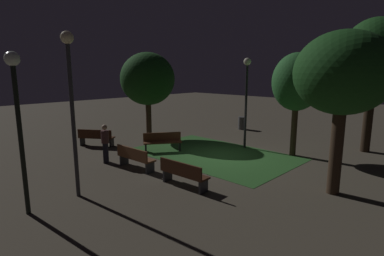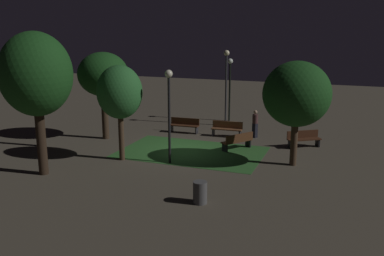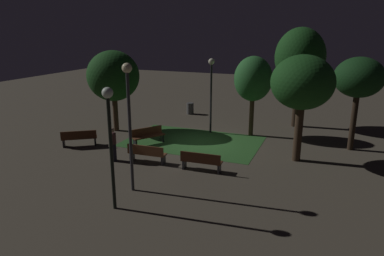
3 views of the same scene
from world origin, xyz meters
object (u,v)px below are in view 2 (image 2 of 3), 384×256
object	(u,v)px
tree_lawn_side	(36,75)
tree_tall_center	(35,78)
lamp_post_plaza_west	(169,100)
lamp_post_near_wall	(226,75)
bench_by_lamp	(304,138)
tree_back_right	(297,94)
bench_back_row	(238,141)
trash_bin	(200,192)
bench_corner	(227,128)
lamp_post_plaza_east	(230,78)
bench_front_left	(184,125)
pedestrian	(255,123)
tree_near_wall	(103,75)
tree_left_canopy	(120,93)

from	to	relation	value
tree_lawn_side	tree_tall_center	bearing A→B (deg)	-48.98
lamp_post_plaza_west	lamp_post_near_wall	world-z (taller)	lamp_post_near_wall
lamp_post_plaza_west	lamp_post_near_wall	xyz separation A→B (m)	(-0.25, -8.52, 0.27)
bench_by_lamp	tree_back_right	xyz separation A→B (m)	(0.10, 3.30, 2.84)
bench_back_row	bench_by_lamp	size ratio (longest dim) A/B	1.00
lamp_post_plaza_west	trash_bin	world-z (taller)	lamp_post_plaza_west
bench_corner	bench_back_row	distance (m)	2.83
bench_corner	bench_back_row	xyz separation A→B (m)	(-1.31, 2.52, 0.00)
lamp_post_plaza_east	trash_bin	xyz separation A→B (m)	(-2.84, 13.97, -2.49)
trash_bin	lamp_post_near_wall	bearing A→B (deg)	-77.90
bench_front_left	lamp_post_plaza_west	distance (m)	6.51
bench_by_lamp	lamp_post_plaza_west	size ratio (longest dim) A/B	0.40
bench_corner	bench_back_row	size ratio (longest dim) A/B	1.04
bench_back_row	lamp_post_plaza_west	xyz separation A→B (m)	(2.44, 3.29, 2.52)
bench_back_row	pedestrian	distance (m)	2.88
bench_front_left	lamp_post_near_wall	size ratio (longest dim) A/B	0.38
bench_front_left	tree_near_wall	bearing A→B (deg)	38.19
bench_corner	bench_by_lamp	size ratio (longest dim) A/B	1.03
bench_by_lamp	lamp_post_plaza_west	xyz separation A→B (m)	(5.60, 5.01, 2.52)
tree_near_wall	lamp_post_plaza_east	size ratio (longest dim) A/B	1.17
lamp_post_plaza_west	trash_bin	xyz separation A→B (m)	(-2.93, 3.98, -2.58)
bench_front_left	tree_tall_center	xyz separation A→B (m)	(6.14, 5.55, 3.19)
tree_left_canopy	tree_back_right	size ratio (longest dim) A/B	0.95
lamp_post_plaza_west	tree_tall_center	bearing A→B (deg)	-1.86
bench_front_left	trash_bin	xyz separation A→B (m)	(-4.48, 9.78, -0.07)
lamp_post_near_wall	pedestrian	xyz separation A→B (m)	(-2.46, 2.39, -2.42)
bench_corner	lamp_post_plaza_east	distance (m)	4.95
bench_back_row	lamp_post_plaza_west	bearing A→B (deg)	53.44
tree_left_canopy	tree_near_wall	world-z (taller)	tree_near_wall
lamp_post_plaza_west	lamp_post_plaza_east	xyz separation A→B (m)	(-0.08, -9.99, -0.09)
bench_front_left	lamp_post_plaza_west	xyz separation A→B (m)	(-1.55, 5.80, 2.52)
bench_corner	tree_back_right	size ratio (longest dim) A/B	0.38
lamp_post_plaza_west	trash_bin	distance (m)	5.58
bench_back_row	lamp_post_near_wall	distance (m)	6.32
tree_near_wall	lamp_post_plaza_west	xyz separation A→B (m)	(-5.26, 2.88, -0.66)
tree_back_right	tree_lawn_side	bearing A→B (deg)	26.92
bench_corner	lamp_post_near_wall	size ratio (longest dim) A/B	0.38
tree_lawn_side	pedestrian	world-z (taller)	tree_lawn_side
bench_corner	tree_near_wall	size ratio (longest dim) A/B	0.37
tree_left_canopy	trash_bin	bearing A→B (deg)	145.56
tree_back_right	pedestrian	xyz separation A→B (m)	(2.78, -4.42, -2.47)
bench_by_lamp	tree_left_canopy	bearing A→B (deg)	33.97
lamp_post_plaza_west	bench_corner	bearing A→B (deg)	-101.04
lamp_post_plaza_east	bench_front_left	bearing A→B (deg)	68.73
bench_front_left	tree_back_right	distance (m)	8.62
bench_by_lamp	pedestrian	world-z (taller)	pedestrian
tree_tall_center	lamp_post_plaza_east	xyz separation A→B (m)	(-7.77, -9.74, -0.77)
tree_tall_center	lamp_post_plaza_west	size ratio (longest dim) A/B	1.07
bench_back_row	tree_lawn_side	world-z (taller)	tree_lawn_side
lamp_post_plaza_east	tree_back_right	bearing A→B (deg)	123.16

